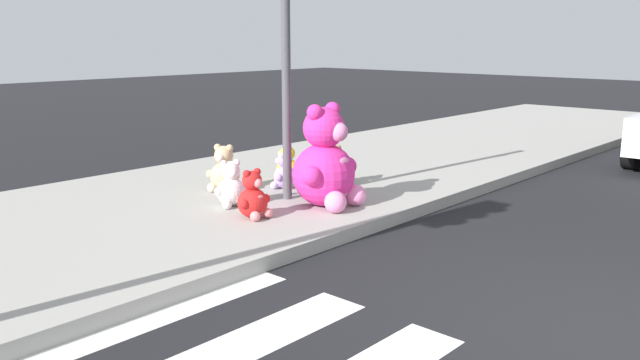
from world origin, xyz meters
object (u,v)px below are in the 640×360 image
(plush_pink_large, at_px, (326,166))
(plush_red, at_px, (253,198))
(plush_white, at_px, (231,188))
(plush_yellow, at_px, (287,166))
(plush_tan, at_px, (224,172))
(sign_pole, at_px, (286,60))
(plush_brown, at_px, (335,169))
(plush_lavender, at_px, (284,174))

(plush_pink_large, distance_m, plush_red, 1.00)
(plush_white, height_order, plush_yellow, plush_white)
(plush_tan, relative_size, plush_yellow, 1.19)
(sign_pole, xyz_separation_m, plush_white, (-0.70, 0.23, -1.48))
(sign_pole, distance_m, plush_red, 1.75)
(plush_brown, xyz_separation_m, plush_yellow, (-0.29, 0.65, -0.01))
(plush_white, distance_m, plush_brown, 1.69)
(plush_white, height_order, plush_brown, plush_white)
(sign_pole, relative_size, plush_yellow, 6.19)
(plush_brown, bearing_deg, plush_red, -167.32)
(plush_yellow, bearing_deg, plush_brown, -66.23)
(plush_lavender, bearing_deg, plush_red, -147.60)
(plush_yellow, bearing_deg, plush_white, -160.80)
(sign_pole, height_order, plush_white, sign_pole)
(plush_tan, distance_m, plush_lavender, 0.79)
(plush_pink_large, height_order, plush_brown, plush_pink_large)
(plush_white, relative_size, plush_yellow, 1.08)
(plush_pink_large, xyz_separation_m, plush_brown, (0.92, 0.66, -0.27))
(sign_pole, height_order, plush_lavender, sign_pole)
(plush_brown, bearing_deg, plush_white, 174.45)
(plush_tan, bearing_deg, sign_pole, -73.67)
(plush_brown, distance_m, plush_yellow, 0.71)
(plush_lavender, relative_size, plush_red, 0.90)
(plush_tan, distance_m, plush_brown, 1.50)
(plush_yellow, bearing_deg, plush_tan, 169.07)
(plush_pink_large, distance_m, plush_yellow, 1.48)
(sign_pole, height_order, plush_pink_large, sign_pole)
(plush_red, height_order, plush_yellow, plush_red)
(plush_tan, relative_size, plush_brown, 1.15)
(sign_pole, bearing_deg, plush_brown, 4.13)
(plush_yellow, bearing_deg, plush_red, -145.73)
(plush_white, height_order, plush_red, plush_white)
(plush_lavender, relative_size, plush_brown, 0.92)
(sign_pole, bearing_deg, plush_pink_large, -83.58)
(plush_red, relative_size, plush_brown, 1.03)
(plush_red, xyz_separation_m, plush_brown, (1.85, 0.42, -0.01))
(plush_pink_large, relative_size, plush_brown, 2.27)
(plush_yellow, bearing_deg, plush_lavender, -139.45)
(sign_pole, relative_size, plush_brown, 5.97)
(plush_red, distance_m, plush_yellow, 1.90)
(sign_pole, distance_m, plush_white, 1.65)
(plush_red, bearing_deg, plush_white, 73.79)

